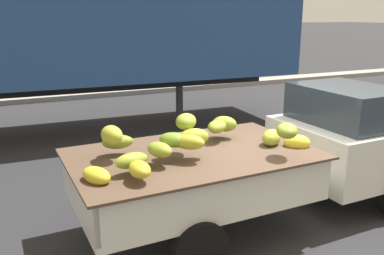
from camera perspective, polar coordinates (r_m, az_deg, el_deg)
The scene contains 4 objects.
ground at distance 5.76m, azimuth 11.45°, elevation -12.80°, with size 220.00×220.00×0.00m, color #28282B.
curb_strip at distance 14.52m, azimuth -11.86°, elevation 4.69°, with size 80.00×0.80×0.16m, color gray.
pickup_truck at distance 6.15m, azimuth 17.37°, elevation -2.41°, with size 5.22×1.93×1.70m.
semi_trailer at distance 9.73m, azimuth -21.29°, elevation 13.48°, with size 12.08×3.01×3.95m.
Camera 1 is at (-3.07, -4.07, 2.69)m, focal length 38.65 mm.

